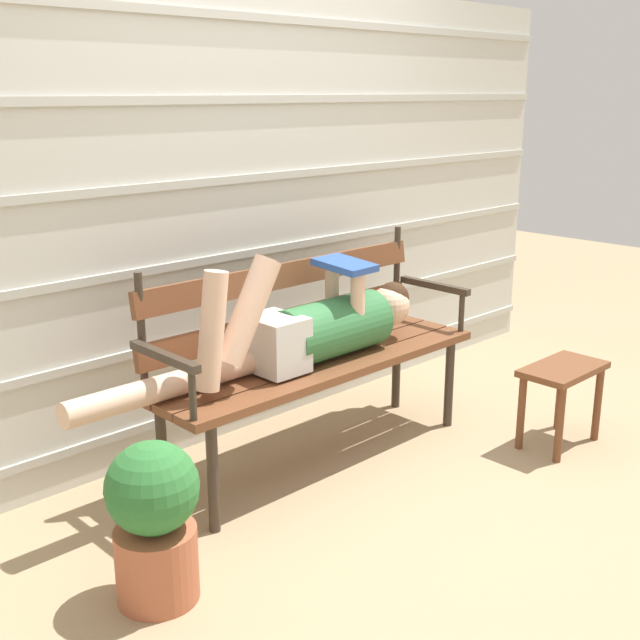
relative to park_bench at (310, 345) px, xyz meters
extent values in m
plane|color=tan|center=(0.00, -0.22, -0.53)|extent=(12.00, 12.00, 0.00)
cube|color=beige|center=(0.00, 0.48, 0.53)|extent=(4.68, 0.06, 2.11)
cube|color=#B7B7AD|center=(0.00, 0.45, -0.35)|extent=(4.68, 0.02, 0.04)
cube|color=#B7B7AD|center=(0.00, 0.45, 0.00)|extent=(4.68, 0.02, 0.04)
cube|color=#B7B7AD|center=(0.00, 0.45, 0.35)|extent=(4.68, 0.02, 0.04)
cube|color=#B7B7AD|center=(0.00, 0.45, 0.70)|extent=(4.68, 0.02, 0.04)
cube|color=#B7B7AD|center=(0.00, 0.45, 1.05)|extent=(4.68, 0.02, 0.04)
cube|color=#B7B7AD|center=(0.00, 0.45, 1.40)|extent=(4.68, 0.02, 0.04)
cube|color=brown|center=(0.00, -0.21, -0.07)|extent=(1.65, 0.14, 0.04)
cube|color=brown|center=(0.00, -0.07, -0.07)|extent=(1.65, 0.14, 0.04)
cube|color=brown|center=(0.00, 0.08, -0.07)|extent=(1.65, 0.14, 0.04)
cube|color=brown|center=(0.00, 0.15, 0.08)|extent=(1.58, 0.05, 0.11)
cube|color=brown|center=(0.00, 0.15, 0.30)|extent=(1.58, 0.05, 0.11)
cylinder|color=#382D23|center=(-0.76, 0.15, 0.19)|extent=(0.03, 0.03, 0.48)
cylinder|color=#382D23|center=(0.76, 0.15, 0.19)|extent=(0.03, 0.03, 0.48)
cylinder|color=#382D23|center=(-0.72, -0.24, -0.31)|extent=(0.04, 0.04, 0.44)
cylinder|color=#382D23|center=(0.72, -0.24, -0.31)|extent=(0.04, 0.04, 0.44)
cylinder|color=#382D23|center=(-0.72, 0.11, -0.31)|extent=(0.04, 0.04, 0.44)
cylinder|color=#382D23|center=(0.72, 0.11, -0.31)|extent=(0.04, 0.04, 0.44)
cube|color=#382D23|center=(-0.80, -0.07, 0.15)|extent=(0.04, 0.42, 0.03)
cylinder|color=#382D23|center=(-0.80, -0.24, 0.05)|extent=(0.03, 0.03, 0.20)
cube|color=#382D23|center=(0.80, -0.07, 0.15)|extent=(0.04, 0.42, 0.03)
cylinder|color=#382D23|center=(0.80, -0.24, 0.05)|extent=(0.03, 0.03, 0.20)
cylinder|color=#33703D|center=(0.07, -0.07, 0.08)|extent=(0.54, 0.26, 0.26)
cube|color=silver|center=(-0.26, -0.07, 0.08)|extent=(0.20, 0.25, 0.23)
sphere|color=beige|center=(0.46, -0.07, 0.11)|extent=(0.19, 0.19, 0.19)
sphere|color=#382314|center=(0.48, -0.07, 0.14)|extent=(0.16, 0.16, 0.16)
cylinder|color=beige|center=(-0.44, -0.13, 0.27)|extent=(0.31, 0.11, 0.43)
cylinder|color=beige|center=(-0.62, -0.13, 0.22)|extent=(0.16, 0.09, 0.46)
cylinder|color=beige|center=(-0.76, -0.01, 0.01)|extent=(0.84, 0.10, 0.10)
cylinder|color=beige|center=(0.15, -0.15, 0.21)|extent=(0.06, 0.06, 0.26)
cylinder|color=beige|center=(0.15, 0.01, 0.21)|extent=(0.06, 0.06, 0.26)
cube|color=#284C9E|center=(0.15, -0.07, 0.35)|extent=(0.19, 0.26, 0.05)
cube|color=brown|center=(0.92, -0.74, -0.15)|extent=(0.44, 0.25, 0.03)
cylinder|color=brown|center=(0.75, -0.84, -0.35)|extent=(0.04, 0.04, 0.36)
cylinder|color=brown|center=(1.10, -0.84, -0.35)|extent=(0.04, 0.04, 0.36)
cylinder|color=brown|center=(0.75, -0.64, -0.35)|extent=(0.04, 0.04, 0.36)
cylinder|color=brown|center=(1.10, -0.64, -0.35)|extent=(0.04, 0.04, 0.36)
cylinder|color=#AD5B3D|center=(-1.11, -0.45, -0.40)|extent=(0.27, 0.27, 0.25)
sphere|color=#2D7033|center=(-1.11, -0.45, -0.13)|extent=(0.30, 0.30, 0.30)
camera|label=1|loc=(-2.32, -2.48, 1.09)|focal=44.96mm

